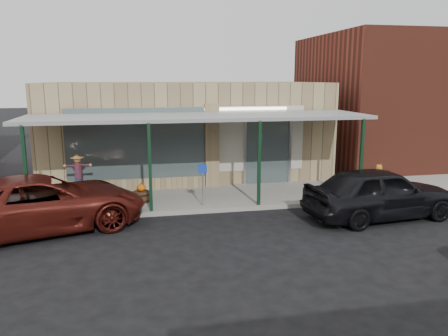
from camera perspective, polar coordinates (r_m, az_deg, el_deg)
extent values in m
plane|color=black|center=(12.61, -0.79, -8.65)|extent=(120.00, 120.00, 0.00)
cube|color=gray|center=(15.97, -3.14, -3.99)|extent=(40.00, 3.20, 0.15)
cube|color=tan|center=(20.08, -5.08, 5.08)|extent=(12.00, 6.00, 4.20)
cube|color=#485757|center=(16.87, -11.35, 2.97)|extent=(5.20, 0.06, 2.80)
cube|color=#485757|center=(17.82, 5.68, 2.29)|extent=(1.80, 0.06, 2.80)
cube|color=tan|center=(17.19, -1.60, 2.68)|extent=(0.55, 0.30, 3.40)
cube|color=tan|center=(17.21, -11.14, -2.11)|extent=(5.20, 0.30, 0.50)
cube|color=#B8B5A3|center=(17.11, -3.96, 3.63)|extent=(9.00, 0.02, 2.60)
cube|color=white|center=(16.95, -4.01, 7.63)|extent=(7.50, 0.03, 0.10)
cube|color=gray|center=(15.44, -3.27, 6.70)|extent=(12.00, 3.00, 0.12)
cube|color=#10321C|center=(14.47, -24.44, -0.67)|extent=(0.10, 0.10, 2.95)
cube|color=#10321C|center=(14.08, -9.64, -0.10)|extent=(0.10, 0.10, 2.95)
cube|color=#10321C|center=(14.61, 4.61, 0.46)|extent=(0.10, 0.10, 2.95)
cube|color=#10321C|center=(16.01, 17.46, 0.94)|extent=(0.10, 0.10, 2.95)
cube|color=maroon|center=(25.78, 25.00, 8.05)|extent=(12.00, 8.00, 6.50)
cylinder|color=#48281C|center=(16.50, -18.36, -3.05)|extent=(0.72, 0.72, 0.42)
cylinder|color=navy|center=(16.42, -18.44, -1.83)|extent=(0.26, 0.26, 0.31)
cylinder|color=maroon|center=(16.33, -18.53, -0.32)|extent=(0.29, 0.29, 0.57)
sphere|color=tan|center=(16.25, -18.62, 1.04)|extent=(0.23, 0.23, 0.23)
cone|color=tan|center=(16.23, -18.65, 1.51)|extent=(0.37, 0.37, 0.15)
cylinder|color=#48281C|center=(15.46, -10.73, -3.69)|extent=(0.69, 0.69, 0.38)
ellipsoid|color=#E9510E|center=(15.38, -10.78, -2.55)|extent=(0.31, 0.31, 0.25)
cylinder|color=#4C471E|center=(15.35, -10.80, -2.03)|extent=(0.04, 0.04, 0.06)
cylinder|color=gray|center=(14.65, -2.79, -2.83)|extent=(0.04, 0.04, 1.13)
cube|color=#173AAF|center=(14.49, -2.82, -0.09)|extent=(0.29, 0.11, 0.30)
imported|color=black|center=(14.65, 19.71, -3.06)|extent=(5.05, 2.46, 1.66)
ellipsoid|color=orange|center=(15.53, 19.58, -0.97)|extent=(0.30, 0.25, 0.38)
sphere|color=orange|center=(15.51, 19.58, 0.02)|extent=(0.22, 0.22, 0.22)
cylinder|color=#1A7838|center=(15.50, 19.62, -0.42)|extent=(0.15, 0.15, 0.02)
imported|color=#531610|center=(13.77, -22.60, -4.26)|extent=(6.38, 4.30, 1.63)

